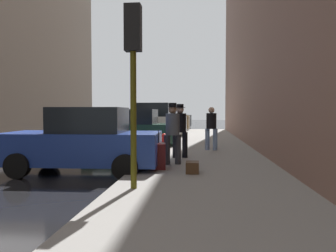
{
  "coord_description": "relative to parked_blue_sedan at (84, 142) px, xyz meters",
  "views": [
    {
      "loc": [
        5.81,
        -9.01,
        1.67
      ],
      "look_at": [
        4.57,
        3.62,
        1.12
      ],
      "focal_mm": 35.0,
      "sensor_mm": 36.0,
      "label": 1
    }
  ],
  "objects": [
    {
      "name": "rolling_suitcase",
      "position": [
        2.06,
        -0.02,
        -0.36
      ],
      "size": [
        0.42,
        0.6,
        1.04
      ],
      "color": "#591414",
      "rests_on": "sidewalk"
    },
    {
      "name": "parked_dark_green_sedan",
      "position": [
        -0.0,
        6.34,
        0.0
      ],
      "size": [
        4.26,
        2.18,
        1.79
      ],
      "color": "#193828",
      "rests_on": "ground_plane"
    },
    {
      "name": "parked_white_van",
      "position": [
        -0.0,
        12.45,
        0.18
      ],
      "size": [
        4.62,
        2.11,
        2.25
      ],
      "color": "silver",
      "rests_on": "ground_plane"
    },
    {
      "name": "ground_plane",
      "position": [
        -2.65,
        0.34,
        -0.85
      ],
      "size": [
        120.0,
        120.0,
        0.0
      ],
      "primitive_type": "plane",
      "color": "black"
    },
    {
      "name": "traffic_light",
      "position": [
        1.85,
        -2.32,
        1.91
      ],
      "size": [
        0.32,
        0.32,
        3.6
      ],
      "color": "#514C0F",
      "rests_on": "sidewalk"
    },
    {
      "name": "parked_black_suv",
      "position": [
        -0.0,
        24.27,
        0.18
      ],
      "size": [
        4.66,
        2.18,
        2.25
      ],
      "color": "black",
      "rests_on": "ground_plane"
    },
    {
      "name": "pedestrian_in_jeans",
      "position": [
        3.61,
        4.41,
        0.26
      ],
      "size": [
        0.53,
        0.5,
        1.71
      ],
      "color": "#728CB2",
      "rests_on": "sidewalk"
    },
    {
      "name": "parked_gray_coupe",
      "position": [
        0.0,
        30.47,
        0.0
      ],
      "size": [
        4.22,
        2.1,
        1.79
      ],
      "color": "slate",
      "rests_on": "ground_plane"
    },
    {
      "name": "fire_hydrant",
      "position": [
        1.8,
        3.64,
        -0.35
      ],
      "size": [
        0.42,
        0.22,
        0.7
      ],
      "color": "red",
      "rests_on": "sidewalk"
    },
    {
      "name": "sidewalk",
      "position": [
        3.35,
        0.34,
        -0.77
      ],
      "size": [
        4.0,
        40.0,
        0.15
      ],
      "primitive_type": "cube",
      "color": "gray",
      "rests_on": "ground_plane"
    },
    {
      "name": "parked_bronze_suv",
      "position": [
        -0.0,
        18.89,
        0.18
      ],
      "size": [
        4.66,
        2.17,
        2.25
      ],
      "color": "brown",
      "rests_on": "ground_plane"
    },
    {
      "name": "duffel_bag",
      "position": [
        2.98,
        -0.57,
        -0.56
      ],
      "size": [
        0.32,
        0.44,
        0.28
      ],
      "color": "#472D19",
      "rests_on": "sidewalk"
    },
    {
      "name": "pedestrian_with_beanie",
      "position": [
        2.37,
        0.73,
        0.29
      ],
      "size": [
        0.53,
        0.49,
        1.78
      ],
      "color": "#333338",
      "rests_on": "sidewalk"
    },
    {
      "name": "pedestrian_with_fedora",
      "position": [
        2.5,
        2.11,
        0.29
      ],
      "size": [
        0.52,
        0.45,
        1.78
      ],
      "color": "black",
      "rests_on": "sidewalk"
    },
    {
      "name": "parked_blue_sedan",
      "position": [
        0.0,
        0.0,
        0.0
      ],
      "size": [
        4.25,
        2.15,
        1.79
      ],
      "color": "navy",
      "rests_on": "ground_plane"
    }
  ]
}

